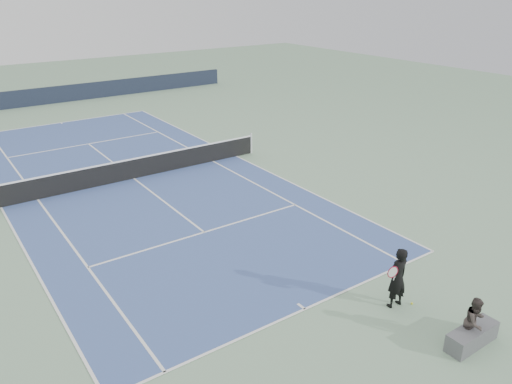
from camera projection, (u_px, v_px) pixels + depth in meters
ground at (134, 179)px, 22.40m from camera, size 80.00×80.00×0.00m
court_surface at (134, 179)px, 22.40m from camera, size 10.97×23.77×0.01m
tennis_net at (133, 168)px, 22.21m from camera, size 12.90×0.10×1.07m
windscreen_far at (36, 97)px, 35.69m from camera, size 30.00×0.25×1.20m
tennis_player at (397, 278)px, 13.26m from camera, size 0.80×0.51×1.75m
tennis_ball at (412, 303)px, 13.62m from camera, size 0.07×0.07×0.07m
spectator_bench at (473, 329)px, 11.94m from camera, size 1.50×0.50×1.32m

